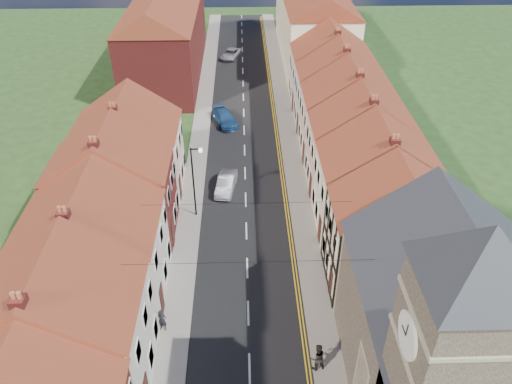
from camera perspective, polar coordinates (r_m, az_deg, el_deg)
The scene contains 22 objects.
road at distance 47.54m, azimuth -1.32°, elevation 4.80°, with size 7.00×90.00×0.02m, color black.
pavement_left at distance 47.70m, azimuth -6.63°, elevation 4.74°, with size 1.80×90.00×0.12m, color gray.
pavement_right at distance 47.73m, azimuth 3.99°, elevation 4.92°, with size 1.80×90.00×0.12m, color gray.
church at distance 25.02m, azimuth 22.04°, elevation -14.87°, with size 11.25×14.25×15.20m.
cottage_r_tudor at distance 32.16m, azimuth 15.73°, elevation -3.88°, with size 8.30×5.20×9.00m.
cottage_r_white_near at distance 36.33m, azimuth 13.64°, elevation 1.48°, with size 8.30×6.00×9.00m.
cottage_r_cream_mid at distance 40.78m, azimuth 11.95°, elevation 5.70°, with size 8.30×5.20×9.00m.
cottage_r_pink at distance 45.45m, azimuth 10.58°, elevation 9.06°, with size 8.30×6.00×9.00m.
cottage_r_white_far at distance 50.26m, azimuth 9.45°, elevation 11.79°, with size 8.30×5.20×9.00m.
cottage_r_cream_far at distance 55.18m, azimuth 8.50°, elevation 14.03°, with size 8.30×6.00×9.00m.
cottage_l_cream at distance 27.19m, azimuth -21.45°, elevation -13.99°, with size 8.30×6.30×9.10m.
cottage_l_white at distance 31.59m, azimuth -18.23°, elevation -5.47°, with size 8.30×6.90×8.80m.
cottage_l_brick_mid at distance 36.19m, azimuth -16.08°, elevation 0.99°, with size 8.30×5.70×9.10m.
cottage_l_pink at distance 41.06m, azimuth -14.44°, elevation 5.37°, with size 8.30×6.30×8.80m.
block_right_far at distance 69.28m, azimuth 6.54°, elevation 19.26°, with size 8.30×24.20×10.50m.
block_left_far at distance 64.49m, azimuth -10.31°, elevation 17.74°, with size 8.30×24.20×10.50m.
lamppost at distance 37.36m, azimuth -7.07°, elevation 1.60°, with size 0.88×0.15×6.00m.
car_mid at distance 41.73m, azimuth -3.42°, elevation 1.00°, with size 1.35×3.88×1.28m, color #ABADB3.
car_far at distance 52.10m, azimuth -3.58°, elevation 8.42°, with size 1.81×4.44×1.29m, color navy.
car_distant at distance 69.82m, azimuth -2.91°, elevation 15.50°, with size 1.92×4.16×1.16m, color #AFB0B8.
pedestrian_right at distance 28.79m, azimuth 7.01°, elevation -18.23°, with size 0.89×0.70×1.84m, color black.
pedestrian_left_b at distance 30.89m, azimuth -10.67°, elevation -14.19°, with size 0.57×0.37×1.55m, color black.
Camera 1 is at (-0.15, -11.02, 24.04)m, focal length 35.00 mm.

